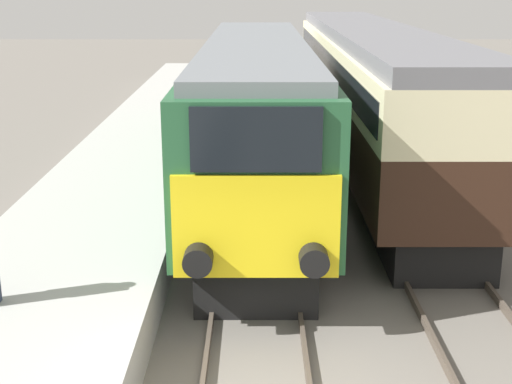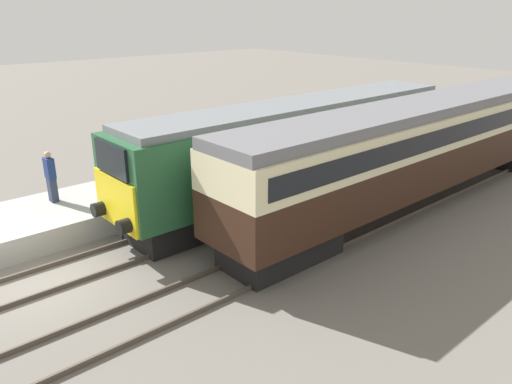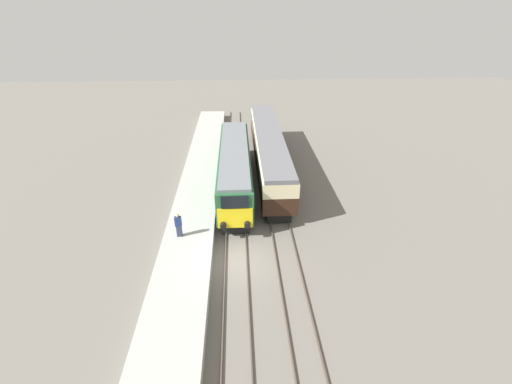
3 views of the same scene
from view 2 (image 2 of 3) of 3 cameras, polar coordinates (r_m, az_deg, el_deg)
The scene contains 7 objects.
ground_plane at distance 15.31m, azimuth -24.10°, elevation -9.72°, with size 120.00×120.00×0.00m, color slate.
platform_left at distance 21.03m, azimuth -6.27°, elevation 1.33°, with size 3.50×50.00×0.81m.
rails_near_track at distance 17.05m, azimuth -8.09°, elevation -4.62°, with size 1.51×60.00×0.14m.
rails_far_track at distance 14.60m, azimuth -0.63°, elevation -8.93°, with size 1.50×60.00×0.14m.
locomotive at distance 19.61m, azimuth 5.05°, elevation 5.44°, with size 2.70×16.03×3.88m.
passenger_carriage at distance 20.45m, azimuth 19.24°, elevation 5.67°, with size 2.75×20.18×3.97m.
person_on_platform at distance 18.65m, azimuth -22.41°, elevation 1.63°, with size 0.44×0.26×1.81m.
Camera 2 is at (13.11, -3.25, 7.22)m, focal length 35.00 mm.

